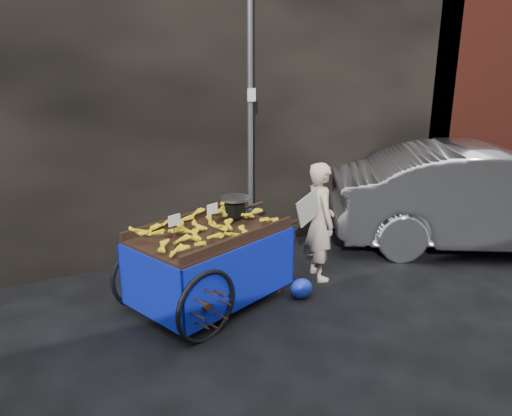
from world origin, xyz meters
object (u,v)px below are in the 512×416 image
vendor (320,221)px  plastic_bag (302,289)px  banana_cart (206,241)px  parked_car (489,198)px

vendor → plastic_bag: vendor is taller
banana_cart → plastic_bag: 1.36m
plastic_bag → parked_car: (3.56, 0.32, 0.67)m
parked_car → vendor: bearing=116.4°
banana_cart → vendor: (1.64, 0.08, -0.02)m
vendor → plastic_bag: bearing=139.6°
plastic_bag → vendor: bearing=40.6°
banana_cart → plastic_bag: banana_cart is taller
plastic_bag → parked_car: bearing=5.2°
vendor → plastic_bag: (-0.53, -0.45, -0.68)m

